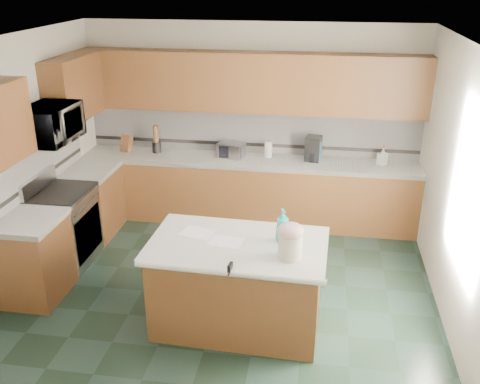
% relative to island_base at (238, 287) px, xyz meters
% --- Properties ---
extents(floor, '(4.60, 4.60, 0.00)m').
position_rel_island_base_xyz_m(floor, '(-0.25, 0.41, -0.43)').
color(floor, black).
rests_on(floor, ground).
extents(ceiling, '(4.60, 4.60, 0.00)m').
position_rel_island_base_xyz_m(ceiling, '(-0.25, 0.41, 2.27)').
color(ceiling, white).
rests_on(ceiling, ground).
extents(wall_back, '(4.60, 0.04, 2.70)m').
position_rel_island_base_xyz_m(wall_back, '(-0.25, 2.73, 0.92)').
color(wall_back, silver).
rests_on(wall_back, ground).
extents(wall_front, '(4.60, 0.04, 2.70)m').
position_rel_island_base_xyz_m(wall_front, '(-0.25, -1.91, 0.92)').
color(wall_front, silver).
rests_on(wall_front, ground).
extents(wall_left, '(0.04, 4.60, 2.70)m').
position_rel_island_base_xyz_m(wall_left, '(-2.57, 0.41, 0.92)').
color(wall_left, silver).
rests_on(wall_left, ground).
extents(wall_right, '(0.04, 4.60, 2.70)m').
position_rel_island_base_xyz_m(wall_right, '(2.07, 0.41, 0.92)').
color(wall_right, silver).
rests_on(wall_right, ground).
extents(back_base_cab, '(4.60, 0.60, 0.86)m').
position_rel_island_base_xyz_m(back_base_cab, '(-0.25, 2.41, 0.00)').
color(back_base_cab, '#371E0F').
rests_on(back_base_cab, ground).
extents(back_countertop, '(4.60, 0.64, 0.06)m').
position_rel_island_base_xyz_m(back_countertop, '(-0.25, 2.41, 0.46)').
color(back_countertop, white).
rests_on(back_countertop, back_base_cab).
extents(back_upper_cab, '(4.60, 0.33, 0.78)m').
position_rel_island_base_xyz_m(back_upper_cab, '(-0.25, 2.55, 1.51)').
color(back_upper_cab, '#371E0F').
rests_on(back_upper_cab, wall_back).
extents(back_backsplash, '(4.60, 0.02, 0.63)m').
position_rel_island_base_xyz_m(back_backsplash, '(-0.25, 2.70, 0.81)').
color(back_backsplash, silver).
rests_on(back_backsplash, back_countertop).
extents(back_accent_band, '(4.60, 0.01, 0.05)m').
position_rel_island_base_xyz_m(back_accent_band, '(-0.25, 2.70, 0.61)').
color(back_accent_band, black).
rests_on(back_accent_band, back_countertop).
extents(left_base_cab_rear, '(0.60, 0.82, 0.86)m').
position_rel_island_base_xyz_m(left_base_cab_rear, '(-2.25, 1.70, 0.00)').
color(left_base_cab_rear, '#371E0F').
rests_on(left_base_cab_rear, ground).
extents(left_counter_rear, '(0.64, 0.82, 0.06)m').
position_rel_island_base_xyz_m(left_counter_rear, '(-2.25, 1.70, 0.46)').
color(left_counter_rear, white).
rests_on(left_counter_rear, left_base_cab_rear).
extents(left_base_cab_front, '(0.60, 0.72, 0.86)m').
position_rel_island_base_xyz_m(left_base_cab_front, '(-2.25, 0.17, 0.00)').
color(left_base_cab_front, '#371E0F').
rests_on(left_base_cab_front, ground).
extents(left_counter_front, '(0.64, 0.72, 0.06)m').
position_rel_island_base_xyz_m(left_counter_front, '(-2.25, 0.17, 0.46)').
color(left_counter_front, white).
rests_on(left_counter_front, left_base_cab_front).
extents(left_backsplash, '(0.02, 2.30, 0.63)m').
position_rel_island_base_xyz_m(left_backsplash, '(-2.54, 0.96, 0.81)').
color(left_backsplash, silver).
rests_on(left_backsplash, wall_left).
extents(left_accent_band, '(0.01, 2.30, 0.05)m').
position_rel_island_base_xyz_m(left_accent_band, '(-2.53, 0.96, 0.61)').
color(left_accent_band, black).
rests_on(left_accent_band, wall_left).
extents(left_upper_cab_rear, '(0.33, 1.09, 0.78)m').
position_rel_island_base_xyz_m(left_upper_cab_rear, '(-2.38, 1.84, 1.51)').
color(left_upper_cab_rear, '#371E0F').
rests_on(left_upper_cab_rear, wall_left).
extents(range_body, '(0.60, 0.76, 0.88)m').
position_rel_island_base_xyz_m(range_body, '(-2.25, 0.91, 0.01)').
color(range_body, '#B7B7BC').
rests_on(range_body, ground).
extents(range_oven_door, '(0.02, 0.68, 0.55)m').
position_rel_island_base_xyz_m(range_oven_door, '(-1.96, 0.91, -0.03)').
color(range_oven_door, black).
rests_on(range_oven_door, range_body).
extents(range_cooktop, '(0.62, 0.78, 0.04)m').
position_rel_island_base_xyz_m(range_cooktop, '(-2.25, 0.91, 0.47)').
color(range_cooktop, black).
rests_on(range_cooktop, range_body).
extents(range_handle, '(0.02, 0.66, 0.02)m').
position_rel_island_base_xyz_m(range_handle, '(-1.93, 0.91, 0.35)').
color(range_handle, '#B7B7BC').
rests_on(range_handle, range_body).
extents(range_backguard, '(0.06, 0.76, 0.18)m').
position_rel_island_base_xyz_m(range_backguard, '(-2.51, 0.91, 0.59)').
color(range_backguard, '#B7B7BC').
rests_on(range_backguard, range_body).
extents(microwave, '(0.50, 0.73, 0.41)m').
position_rel_island_base_xyz_m(microwave, '(-2.25, 0.91, 1.30)').
color(microwave, '#B7B7BC').
rests_on(microwave, wall_left).
extents(island_base, '(1.62, 0.96, 0.86)m').
position_rel_island_base_xyz_m(island_base, '(0.00, 0.00, 0.00)').
color(island_base, '#371E0F').
rests_on(island_base, ground).
extents(island_top, '(1.72, 1.06, 0.06)m').
position_rel_island_base_xyz_m(island_top, '(0.00, 0.00, 0.46)').
color(island_top, white).
rests_on(island_top, island_base).
extents(island_bullnose, '(1.69, 0.12, 0.06)m').
position_rel_island_base_xyz_m(island_bullnose, '(0.00, -0.50, 0.46)').
color(island_bullnose, white).
rests_on(island_bullnose, island_base).
extents(treat_jar, '(0.27, 0.27, 0.23)m').
position_rel_island_base_xyz_m(treat_jar, '(0.51, -0.20, 0.60)').
color(treat_jar, beige).
rests_on(treat_jar, island_top).
extents(treat_jar_lid, '(0.24, 0.24, 0.15)m').
position_rel_island_base_xyz_m(treat_jar_lid, '(0.51, -0.20, 0.75)').
color(treat_jar_lid, '#D7A5A5').
rests_on(treat_jar_lid, treat_jar).
extents(treat_jar_knob, '(0.08, 0.03, 0.03)m').
position_rel_island_base_xyz_m(treat_jar_knob, '(0.51, -0.20, 0.80)').
color(treat_jar_knob, tan).
rests_on(treat_jar_knob, treat_jar_lid).
extents(treat_jar_knob_end_l, '(0.04, 0.04, 0.04)m').
position_rel_island_base_xyz_m(treat_jar_knob_end_l, '(0.47, -0.20, 0.80)').
color(treat_jar_knob_end_l, tan).
rests_on(treat_jar_knob_end_l, treat_jar_lid).
extents(treat_jar_knob_end_r, '(0.04, 0.04, 0.04)m').
position_rel_island_base_xyz_m(treat_jar_knob_end_r, '(0.55, -0.20, 0.80)').
color(treat_jar_knob_end_r, tan).
rests_on(treat_jar_knob_end_r, treat_jar_lid).
extents(soap_bottle_island, '(0.17, 0.17, 0.33)m').
position_rel_island_base_xyz_m(soap_bottle_island, '(0.41, 0.09, 0.66)').
color(soap_bottle_island, teal).
rests_on(soap_bottle_island, island_top).
extents(paper_sheet_a, '(0.35, 0.28, 0.00)m').
position_rel_island_base_xyz_m(paper_sheet_a, '(-0.11, 0.01, 0.49)').
color(paper_sheet_a, white).
rests_on(paper_sheet_a, island_top).
extents(paper_sheet_b, '(0.36, 0.31, 0.00)m').
position_rel_island_base_xyz_m(paper_sheet_b, '(-0.42, 0.14, 0.49)').
color(paper_sheet_b, white).
rests_on(paper_sheet_b, island_top).
extents(clamp_body, '(0.04, 0.09, 0.08)m').
position_rel_island_base_xyz_m(clamp_body, '(0.01, -0.48, 0.50)').
color(clamp_body, black).
rests_on(clamp_body, island_top).
extents(clamp_handle, '(0.01, 0.06, 0.01)m').
position_rel_island_base_xyz_m(clamp_handle, '(0.01, -0.54, 0.48)').
color(clamp_handle, black).
rests_on(clamp_handle, island_top).
extents(knife_block, '(0.17, 0.20, 0.26)m').
position_rel_island_base_xyz_m(knife_block, '(-1.99, 2.46, 0.61)').
color(knife_block, '#472814').
rests_on(knife_block, back_countertop).
extents(utensil_crock, '(0.13, 0.13, 0.16)m').
position_rel_island_base_xyz_m(utensil_crock, '(-1.56, 2.49, 0.57)').
color(utensil_crock, black).
rests_on(utensil_crock, back_countertop).
extents(utensil_bundle, '(0.07, 0.07, 0.23)m').
position_rel_island_base_xyz_m(utensil_bundle, '(-1.56, 2.49, 0.76)').
color(utensil_bundle, '#472814').
rests_on(utensil_bundle, utensil_crock).
extents(toaster_oven, '(0.40, 0.32, 0.20)m').
position_rel_island_base_xyz_m(toaster_oven, '(-0.49, 2.46, 0.59)').
color(toaster_oven, '#B7B7BC').
rests_on(toaster_oven, back_countertop).
extents(toaster_oven_door, '(0.30, 0.01, 0.16)m').
position_rel_island_base_xyz_m(toaster_oven_door, '(-0.49, 2.35, 0.59)').
color(toaster_oven_door, black).
rests_on(toaster_oven_door, toaster_oven).
extents(paper_towel, '(0.10, 0.10, 0.23)m').
position_rel_island_base_xyz_m(paper_towel, '(0.02, 2.51, 0.61)').
color(paper_towel, white).
rests_on(paper_towel, back_countertop).
extents(paper_towel_base, '(0.16, 0.16, 0.01)m').
position_rel_island_base_xyz_m(paper_towel_base, '(0.02, 2.51, 0.50)').
color(paper_towel_base, '#B7B7BC').
rests_on(paper_towel_base, back_countertop).
extents(water_jug, '(0.17, 0.17, 0.28)m').
position_rel_island_base_xyz_m(water_jug, '(0.65, 2.47, 0.63)').
color(water_jug, teal).
rests_on(water_jug, back_countertop).
extents(water_jug_neck, '(0.08, 0.08, 0.04)m').
position_rel_island_base_xyz_m(water_jug_neck, '(0.65, 2.47, 0.79)').
color(water_jug_neck, teal).
rests_on(water_jug_neck, water_jug).
extents(coffee_maker, '(0.23, 0.25, 0.33)m').
position_rel_island_base_xyz_m(coffee_maker, '(0.63, 2.49, 0.66)').
color(coffee_maker, black).
rests_on(coffee_maker, back_countertop).
extents(coffee_carafe, '(0.14, 0.14, 0.14)m').
position_rel_island_base_xyz_m(coffee_carafe, '(0.63, 2.44, 0.56)').
color(coffee_carafe, black).
rests_on(coffee_carafe, back_countertop).
extents(soap_bottle_back, '(0.15, 0.15, 0.24)m').
position_rel_island_base_xyz_m(soap_bottle_back, '(1.54, 2.46, 0.61)').
color(soap_bottle_back, white).
rests_on(soap_bottle_back, back_countertop).
extents(soap_back_cap, '(0.02, 0.02, 0.03)m').
position_rel_island_base_xyz_m(soap_back_cap, '(1.54, 2.46, 0.74)').
color(soap_back_cap, red).
rests_on(soap_back_cap, soap_bottle_back).
extents(window_light_proxy, '(0.02, 1.40, 1.10)m').
position_rel_island_base_xyz_m(window_light_proxy, '(2.04, 0.21, 1.07)').
color(window_light_proxy, white).
rests_on(window_light_proxy, wall_right).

